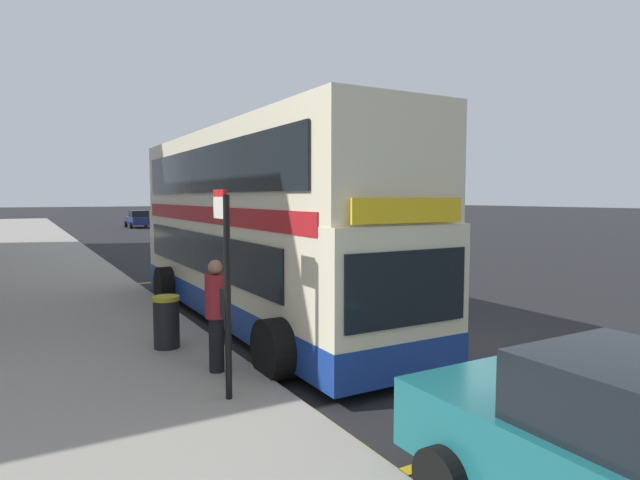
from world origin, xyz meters
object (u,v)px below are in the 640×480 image
(bus_stop_sign, at_px, (225,278))
(parked_car_navy_far, at_px, (139,219))
(double_decker_bus, at_px, (255,233))
(pedestrian_waiting_near_sign, at_px, (216,311))
(litter_bin, at_px, (166,322))

(bus_stop_sign, bearing_deg, parked_car_navy_far, 80.59)
(double_decker_bus, height_order, pedestrian_waiting_near_sign, double_decker_bus)
(double_decker_bus, distance_m, litter_bin, 3.41)
(pedestrian_waiting_near_sign, distance_m, litter_bin, 1.86)
(bus_stop_sign, distance_m, parked_car_navy_far, 45.84)
(bus_stop_sign, relative_size, litter_bin, 2.99)
(double_decker_bus, height_order, litter_bin, double_decker_bus)
(double_decker_bus, height_order, bus_stop_sign, double_decker_bus)
(double_decker_bus, xyz_separation_m, litter_bin, (-2.52, -1.80, -1.44))
(parked_car_navy_far, xyz_separation_m, litter_bin, (-7.63, -42.36, -0.18))
(double_decker_bus, bearing_deg, pedestrian_waiting_near_sign, -121.33)
(pedestrian_waiting_near_sign, height_order, litter_bin, pedestrian_waiting_near_sign)
(double_decker_bus, relative_size, litter_bin, 11.74)
(double_decker_bus, relative_size, pedestrian_waiting_near_sign, 6.29)
(parked_car_navy_far, bearing_deg, bus_stop_sign, 83.35)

